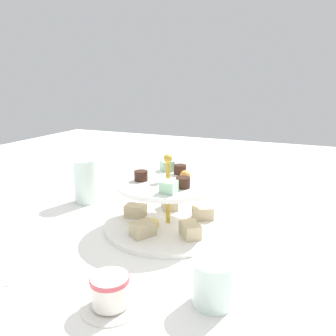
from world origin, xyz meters
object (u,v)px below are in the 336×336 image
object	(u,v)px
tiered_serving_stand	(168,207)
butter_knife_right	(12,260)
butter_knife_left	(213,186)
water_glass_short_left	(213,282)
teacup_with_saucer	(110,292)
water_glass_tall_right	(86,181)

from	to	relation	value
tiered_serving_stand	butter_knife_right	distance (m)	0.33
butter_knife_left	butter_knife_right	xyz separation A→B (m)	(0.58, -0.23, 0.00)
butter_knife_right	butter_knife_left	bearing A→B (deg)	117.79
water_glass_short_left	teacup_with_saucer	xyz separation A→B (m)	(0.07, -0.14, -0.01)
water_glass_tall_right	butter_knife_right	world-z (taller)	water_glass_tall_right
teacup_with_saucer	butter_knife_left	xyz separation A→B (m)	(-0.62, -0.01, -0.02)
tiered_serving_stand	butter_knife_right	bearing A→B (deg)	-39.76
water_glass_tall_right	butter_knife_right	size ratio (longest dim) A/B	0.71
water_glass_short_left	teacup_with_saucer	size ratio (longest dim) A/B	0.78
water_glass_short_left	butter_knife_left	bearing A→B (deg)	-164.64
water_glass_tall_right	teacup_with_saucer	size ratio (longest dim) A/B	1.34
butter_knife_right	water_glass_tall_right	bearing A→B (deg)	150.23
water_glass_tall_right	water_glass_short_left	distance (m)	0.52
tiered_serving_stand	water_glass_short_left	xyz separation A→B (m)	(0.22, 0.17, -0.01)
tiered_serving_stand	butter_knife_right	size ratio (longest dim) A/B	1.72
water_glass_tall_right	butter_knife_left	bearing A→B (deg)	132.74
water_glass_short_left	butter_knife_right	world-z (taller)	water_glass_short_left
tiered_serving_stand	water_glass_short_left	bearing A→B (deg)	37.17
water_glass_tall_right	butter_knife_left	distance (m)	0.40
teacup_with_saucer	tiered_serving_stand	bearing A→B (deg)	-173.89
water_glass_tall_right	tiered_serving_stand	bearing A→B (deg)	77.20
tiered_serving_stand	butter_knife_left	distance (m)	0.33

